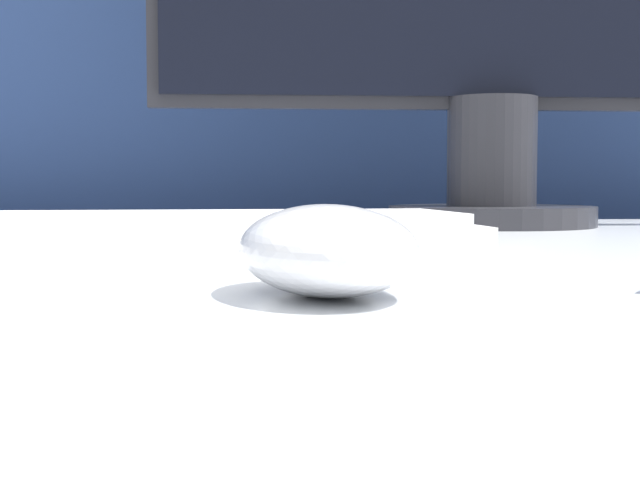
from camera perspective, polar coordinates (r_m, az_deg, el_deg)
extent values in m
cube|color=navy|center=(1.16, -5.74, -2.25)|extent=(5.00, 0.03, 1.33)
ellipsoid|color=white|center=(0.34, 0.43, -0.63)|extent=(0.08, 0.11, 0.03)
cube|color=silver|center=(0.57, -10.75, 0.15)|extent=(0.42, 0.17, 0.02)
cube|color=silver|center=(0.57, -10.76, 1.35)|extent=(0.39, 0.15, 0.01)
cylinder|color=#28282D|center=(0.90, 10.89, 1.52)|extent=(0.20, 0.20, 0.02)
cylinder|color=#28282D|center=(0.90, 10.94, 5.56)|extent=(0.09, 0.09, 0.11)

